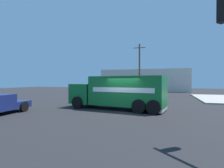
{
  "coord_description": "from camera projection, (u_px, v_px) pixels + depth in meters",
  "views": [
    {
      "loc": [
        3.29,
        -13.13,
        2.28
      ],
      "look_at": [
        -1.15,
        0.89,
        2.06
      ],
      "focal_mm": 28.84,
      "sensor_mm": 36.0,
      "label": 1
    }
  ],
  "objects": [
    {
      "name": "ground_plane",
      "position": [
        123.0,
        112.0,
        13.54
      ],
      "size": [
        100.0,
        100.0,
        0.0
      ],
      "primitive_type": "plane",
      "color": "black"
    },
    {
      "name": "building_backdrop",
      "position": [
        145.0,
        80.0,
        42.36
      ],
      "size": [
        19.75,
        6.0,
        4.99
      ],
      "primitive_type": "cube",
      "color": "beige",
      "rests_on": "ground"
    },
    {
      "name": "delivery_truck",
      "position": [
        119.0,
        92.0,
        14.8
      ],
      "size": [
        8.23,
        3.84,
        2.69
      ],
      "color": "#146B2D",
      "rests_on": "ground"
    },
    {
      "name": "utility_pole",
      "position": [
        139.0,
        68.0,
        34.59
      ],
      "size": [
        2.2,
        0.3,
        9.44
      ],
      "color": "brown",
      "rests_on": "ground"
    }
  ]
}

